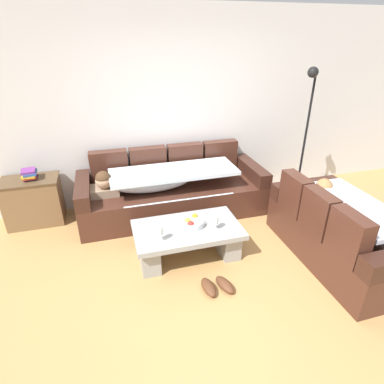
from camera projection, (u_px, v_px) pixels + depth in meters
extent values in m
plane|color=#B4864D|center=(231.00, 283.00, 3.28)|extent=(14.00, 14.00, 0.00)
cube|color=silver|center=(179.00, 109.00, 4.52)|extent=(9.00, 0.10, 2.70)
cube|color=#46251B|center=(173.00, 199.00, 4.50)|extent=(2.56, 0.92, 0.42)
cube|color=#46251B|center=(109.00, 167.00, 4.43)|extent=(0.52, 0.16, 0.46)
cube|color=#46251B|center=(148.00, 163.00, 4.56)|extent=(0.52, 0.16, 0.46)
cube|color=#46251B|center=(185.00, 159.00, 4.70)|extent=(0.52, 0.16, 0.46)
cube|color=#46251B|center=(220.00, 156.00, 4.83)|extent=(0.52, 0.16, 0.46)
cube|color=#381E16|center=(83.00, 190.00, 4.07)|extent=(0.18, 0.92, 0.20)
cube|color=#381E16|center=(251.00, 170.00, 4.66)|extent=(0.18, 0.92, 0.20)
cube|color=gray|center=(105.00, 191.00, 4.15)|extent=(0.36, 0.28, 0.11)
sphere|color=tan|center=(104.00, 181.00, 4.04)|extent=(0.21, 0.21, 0.21)
sphere|color=#4C331E|center=(103.00, 179.00, 4.03)|extent=(0.20, 0.20, 0.20)
ellipsoid|color=silver|center=(152.00, 181.00, 4.23)|extent=(1.10, 0.44, 0.28)
cube|color=silver|center=(174.00, 172.00, 4.24)|extent=(1.70, 0.60, 0.05)
cube|color=silver|center=(181.00, 213.00, 4.11)|extent=(1.44, 0.04, 0.38)
cube|color=#46251B|center=(340.00, 241.00, 3.59)|extent=(0.92, 1.71, 0.42)
cube|color=#46251B|center=(349.00, 236.00, 2.91)|extent=(0.16, 0.42, 0.46)
cube|color=#46251B|center=(319.00, 212.00, 3.30)|extent=(0.16, 0.42, 0.46)
cube|color=#46251B|center=(295.00, 194.00, 3.68)|extent=(0.16, 0.42, 0.46)
cube|color=#381E16|center=(306.00, 188.00, 4.10)|extent=(0.92, 0.18, 0.20)
cube|color=#B23838|center=(318.00, 201.00, 3.89)|extent=(0.28, 0.36, 0.11)
sphere|color=tan|center=(324.00, 189.00, 3.83)|extent=(0.21, 0.21, 0.21)
sphere|color=#9E7042|center=(324.00, 187.00, 3.82)|extent=(0.20, 0.20, 0.20)
ellipsoid|color=silver|center=(360.00, 220.00, 3.33)|extent=(0.44, 0.79, 0.28)
cube|color=silver|center=(355.00, 206.00, 3.40)|extent=(0.60, 1.24, 0.05)
cube|color=silver|center=(373.00, 234.00, 3.69)|extent=(0.04, 1.05, 0.38)
cube|color=#9A9B99|center=(187.00, 230.00, 3.55)|extent=(1.20, 0.68, 0.06)
cube|color=#9A9B99|center=(148.00, 250.00, 3.52)|extent=(0.20, 0.54, 0.32)
cube|color=#9A9B99|center=(225.00, 237.00, 3.74)|extent=(0.20, 0.54, 0.32)
cylinder|color=silver|center=(192.00, 223.00, 3.56)|extent=(0.28, 0.28, 0.07)
sphere|color=red|center=(191.00, 224.00, 3.48)|extent=(0.08, 0.08, 0.08)
sphere|color=gold|center=(188.00, 221.00, 3.54)|extent=(0.08, 0.08, 0.08)
sphere|color=orange|center=(195.00, 217.00, 3.62)|extent=(0.08, 0.08, 0.08)
cylinder|color=silver|center=(160.00, 240.00, 3.31)|extent=(0.06, 0.06, 0.01)
cylinder|color=silver|center=(160.00, 237.00, 3.29)|extent=(0.01, 0.01, 0.07)
cylinder|color=silver|center=(160.00, 231.00, 3.25)|extent=(0.07, 0.07, 0.08)
cylinder|color=silver|center=(215.00, 229.00, 3.50)|extent=(0.06, 0.06, 0.01)
cylinder|color=silver|center=(215.00, 226.00, 3.48)|extent=(0.01, 0.01, 0.07)
cylinder|color=silver|center=(215.00, 220.00, 3.44)|extent=(0.07, 0.07, 0.08)
cube|color=white|center=(200.00, 220.00, 3.66)|extent=(0.33, 0.29, 0.01)
cube|color=brown|center=(34.00, 202.00, 4.21)|extent=(0.70, 0.42, 0.62)
cube|color=brown|center=(28.00, 180.00, 4.07)|extent=(0.72, 0.44, 0.02)
cube|color=black|center=(31.00, 178.00, 4.08)|extent=(0.15, 0.19, 0.02)
cube|color=red|center=(30.00, 177.00, 4.06)|extent=(0.17, 0.22, 0.02)
cube|color=gold|center=(29.00, 175.00, 4.04)|extent=(0.16, 0.21, 0.03)
cube|color=#2D569E|center=(30.00, 173.00, 4.04)|extent=(0.17, 0.22, 0.03)
cube|color=#72337F|center=(28.00, 171.00, 4.02)|extent=(0.19, 0.21, 0.03)
cylinder|color=black|center=(295.00, 197.00, 5.00)|extent=(0.28, 0.28, 0.02)
cylinder|color=black|center=(305.00, 141.00, 4.59)|extent=(0.03, 0.03, 1.80)
sphere|color=black|center=(313.00, 72.00, 4.04)|extent=(0.14, 0.14, 0.14)
ellipsoid|color=#59331E|center=(209.00, 287.00, 3.16)|extent=(0.14, 0.28, 0.09)
ellipsoid|color=#59331E|center=(225.00, 285.00, 3.20)|extent=(0.19, 0.29, 0.09)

